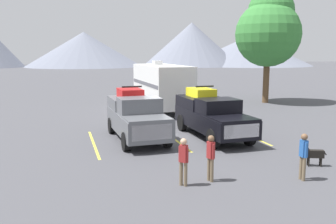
{
  "coord_description": "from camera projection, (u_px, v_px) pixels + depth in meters",
  "views": [
    {
      "loc": [
        -5.35,
        -17.9,
        4.34
      ],
      "look_at": [
        0.0,
        0.46,
        1.2
      ],
      "focal_mm": 39.39,
      "sensor_mm": 36.0,
      "label": 1
    }
  ],
  "objects": [
    {
      "name": "ground_plane",
      "position": [
        170.0,
        136.0,
        19.14
      ],
      "size": [
        240.0,
        240.0,
        0.0
      ],
      "primitive_type": "plane",
      "color": "#47474C"
    },
    {
      "name": "pickup_truck_a",
      "position": [
        136.0,
        116.0,
        18.37
      ],
      "size": [
        2.36,
        5.6,
        2.6
      ],
      "color": "#595B60",
      "rests_on": "ground"
    },
    {
      "name": "pickup_truck_b",
      "position": [
        211.0,
        114.0,
        18.94
      ],
      "size": [
        2.31,
        5.94,
        2.56
      ],
      "color": "black",
      "rests_on": "ground"
    },
    {
      "name": "lot_stripe_a",
      "position": [
        94.0,
        144.0,
        17.53
      ],
      "size": [
        0.12,
        5.5,
        0.01
      ],
      "primitive_type": "cube",
      "color": "gold",
      "rests_on": "ground"
    },
    {
      "name": "lot_stripe_b",
      "position": [
        174.0,
        138.0,
        18.63
      ],
      "size": [
        0.12,
        5.5,
        0.01
      ],
      "primitive_type": "cube",
      "color": "gold",
      "rests_on": "ground"
    },
    {
      "name": "lot_stripe_c",
      "position": [
        244.0,
        134.0,
        19.73
      ],
      "size": [
        0.12,
        5.5,
        0.01
      ],
      "primitive_type": "cube",
      "color": "gold",
      "rests_on": "ground"
    },
    {
      "name": "camper_trailer_a",
      "position": [
        162.0,
        85.0,
        26.82
      ],
      "size": [
        2.79,
        8.53,
        3.67
      ],
      "color": "white",
      "rests_on": "ground"
    },
    {
      "name": "person_a",
      "position": [
        303.0,
        154.0,
        12.46
      ],
      "size": [
        0.22,
        0.36,
        1.62
      ],
      "color": "#726047",
      "rests_on": "ground"
    },
    {
      "name": "person_b",
      "position": [
        211.0,
        155.0,
        12.35
      ],
      "size": [
        0.24,
        0.34,
        1.59
      ],
      "color": "#726047",
      "rests_on": "ground"
    },
    {
      "name": "person_c",
      "position": [
        183.0,
        159.0,
        11.93
      ],
      "size": [
        0.3,
        0.3,
        1.59
      ],
      "color": "#726047",
      "rests_on": "ground"
    },
    {
      "name": "dog",
      "position": [
        311.0,
        153.0,
        14.08
      ],
      "size": [
        0.91,
        0.52,
        0.76
      ],
      "color": "black",
      "rests_on": "ground"
    },
    {
      "name": "tree_a",
      "position": [
        269.0,
        28.0,
        30.83
      ],
      "size": [
        5.47,
        5.47,
        9.63
      ],
      "color": "brown",
      "rests_on": "ground"
    },
    {
      "name": "mountain_ridge",
      "position": [
        100.0,
        47.0,
        108.0
      ],
      "size": [
        148.5,
        43.42,
        15.97
      ],
      "color": "slate",
      "rests_on": "ground"
    }
  ]
}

